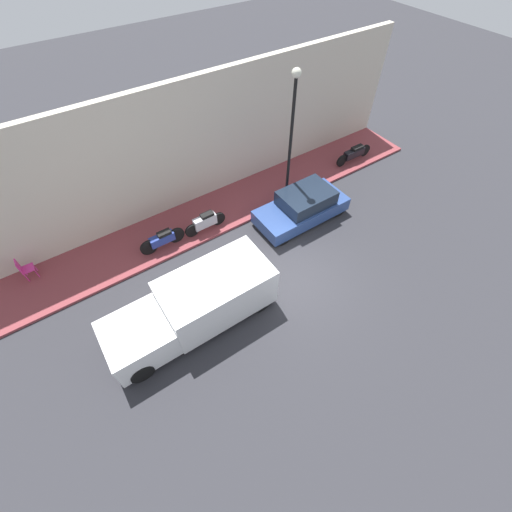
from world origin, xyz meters
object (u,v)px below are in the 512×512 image
object	(u,v)px
motorcycle_black	(354,153)
cafe_chair	(24,268)
streetlamp	(292,125)
parked_car	(303,206)
scooter_silver	(205,222)
motorcycle_blue	(163,239)
delivery_van	(194,305)

from	to	relation	value
motorcycle_black	cafe_chair	distance (m)	14.78
cafe_chair	streetlamp	bearing A→B (deg)	-99.42
parked_car	streetlamp	distance (m)	3.22
parked_car	motorcycle_black	xyz separation A→B (m)	(1.68, -4.60, -0.11)
streetlamp	cafe_chair	world-z (taller)	streetlamp
scooter_silver	cafe_chair	distance (m)	6.58
motorcycle_black	cafe_chair	bearing A→B (deg)	84.97
scooter_silver	streetlamp	size ratio (longest dim) A/B	0.33
scooter_silver	cafe_chair	bearing A→B (deg)	77.31
scooter_silver	motorcycle_blue	size ratio (longest dim) A/B	0.99
motorcycle_blue	streetlamp	world-z (taller)	streetlamp
parked_car	delivery_van	size ratio (longest dim) A/B	0.72
motorcycle_black	motorcycle_blue	bearing A→B (deg)	90.36
motorcycle_black	cafe_chair	size ratio (longest dim) A/B	2.36
delivery_van	streetlamp	size ratio (longest dim) A/B	0.99
motorcycle_blue	parked_car	bearing A→B (deg)	-106.34
scooter_silver	motorcycle_blue	world-z (taller)	scooter_silver
parked_car	motorcycle_blue	bearing A→B (deg)	73.66
motorcycle_blue	cafe_chair	size ratio (longest dim) A/B	1.96
motorcycle_blue	motorcycle_black	world-z (taller)	motorcycle_blue
scooter_silver	motorcycle_black	bearing A→B (deg)	-88.98
delivery_van	motorcycle_black	distance (m)	11.12
delivery_van	streetlamp	bearing A→B (deg)	-62.44
delivery_van	motorcycle_blue	size ratio (longest dim) A/B	3.02
delivery_van	motorcycle_blue	world-z (taller)	delivery_van
parked_car	motorcycle_blue	size ratio (longest dim) A/B	2.16
motorcycle_blue	motorcycle_black	xyz separation A→B (m)	(0.06, -10.11, -0.01)
scooter_silver	delivery_van	bearing A→B (deg)	147.09
parked_car	motorcycle_blue	xyz separation A→B (m)	(1.61, 5.51, -0.10)
parked_car	motorcycle_black	world-z (taller)	parked_car
streetlamp	cafe_chair	distance (m)	10.82
cafe_chair	delivery_van	bearing A→B (deg)	-139.22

